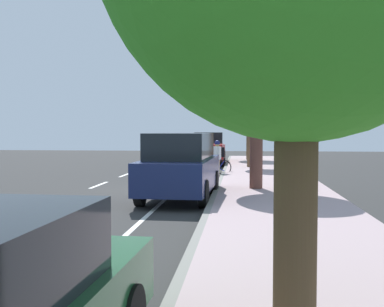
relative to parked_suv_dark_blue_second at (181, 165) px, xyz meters
name	(u,v)px	position (x,y,z in m)	size (l,w,h in m)	color
ground	(159,192)	(-0.93, 1.59, -1.03)	(64.87, 64.87, 0.00)	#2D2D2D
sidewalk	(275,191)	(2.90, 1.59, -0.94)	(3.62, 40.55, 0.16)	#AE9399
curb_edge	(217,190)	(1.01, 1.59, -0.94)	(0.16, 40.55, 0.16)	gray
lane_stripe_centre	(80,192)	(-3.56, 1.31, -1.02)	(0.14, 40.00, 0.01)	white
lane_stripe_bike_edge	(173,192)	(-0.46, 1.59, -1.02)	(0.12, 40.55, 0.01)	white
parked_suv_dark_blue_second	(181,165)	(0.00, 0.00, 0.00)	(2.12, 4.78, 1.99)	navy
parked_pickup_red_mid	(208,150)	(-0.19, 14.97, -0.13)	(2.07, 5.32, 1.95)	maroon
bicycle_at_curb	(214,167)	(0.54, 7.81, -0.65)	(1.66, 0.67, 0.76)	black
cyclist_with_backpack	(218,155)	(0.77, 7.38, -0.04)	(0.51, 0.58, 1.63)	#C6B284
street_tree_mid_block	(257,79)	(2.30, 1.67, 2.74)	(3.12, 3.12, 5.03)	brown
street_tree_far_end	(251,101)	(2.30, 11.03, 2.58)	(2.41, 2.41, 4.61)	brown
street_tree_corner	(249,114)	(2.30, 17.31, 2.11)	(2.81, 2.81, 4.42)	brown
pedestrian_on_phone	(283,151)	(3.73, 8.15, 0.10)	(0.55, 0.39, 1.70)	black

